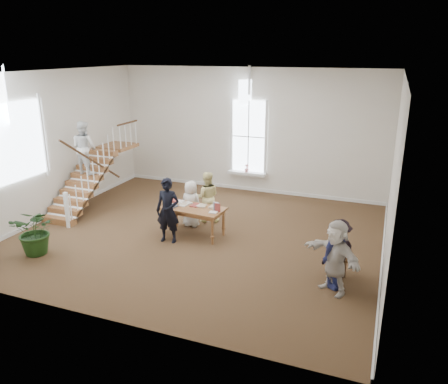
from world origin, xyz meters
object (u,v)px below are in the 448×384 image
at_px(woman_cluster_a, 335,255).
at_px(library_table, 193,210).
at_px(floor_plant, 36,231).
at_px(side_chair, 338,254).
at_px(police_officer, 168,211).
at_px(elderly_woman, 191,204).
at_px(woman_cluster_c, 335,257).
at_px(person_yellow, 207,197).
at_px(woman_cluster_b, 339,249).

bearing_deg(woman_cluster_a, library_table, 92.11).
bearing_deg(floor_plant, side_chair, 13.32).
bearing_deg(police_officer, elderly_woman, 78.79).
distance_m(woman_cluster_a, floor_plant, 7.46).
relative_size(woman_cluster_c, side_chair, 1.86).
distance_m(library_table, side_chair, 4.24).
bearing_deg(woman_cluster_c, woman_cluster_a, 131.35).
height_order(person_yellow, woman_cluster_b, person_yellow).
relative_size(library_table, police_officer, 1.02).
relative_size(person_yellow, woman_cluster_b, 1.10).
height_order(elderly_woman, woman_cluster_c, woman_cluster_c).
xyz_separation_m(library_table, person_yellow, (-0.03, 1.09, 0.04)).
bearing_deg(side_chair, person_yellow, 143.42).
distance_m(police_officer, side_chair, 4.60).
bearing_deg(person_yellow, woman_cluster_b, 130.20).
distance_m(woman_cluster_a, woman_cluster_b, 0.45).
bearing_deg(person_yellow, elderly_woman, 36.52).
height_order(elderly_woman, person_yellow, person_yellow).
height_order(woman_cluster_b, side_chair, woman_cluster_b).
height_order(elderly_woman, woman_cluster_b, woman_cluster_b).
relative_size(elderly_woman, side_chair, 1.57).
bearing_deg(library_table, floor_plant, -136.55).
distance_m(woman_cluster_c, floor_plant, 7.45).
xyz_separation_m(elderly_woman, woman_cluster_a, (4.48, -2.12, 0.08)).
height_order(library_table, person_yellow, person_yellow).
bearing_deg(police_officer, woman_cluster_a, -17.33).
distance_m(woman_cluster_a, side_chair, 0.77).
relative_size(police_officer, side_chair, 2.03).
height_order(library_table, side_chair, side_chair).
bearing_deg(floor_plant, woman_cluster_c, 6.46).
height_order(library_table, floor_plant, floor_plant).
bearing_deg(woman_cluster_c, police_officer, -156.83).
relative_size(person_yellow, woman_cluster_a, 1.01).
height_order(police_officer, person_yellow, police_officer).
height_order(person_yellow, woman_cluster_c, woman_cluster_c).
bearing_deg(library_table, elderly_woman, 124.13).
relative_size(police_officer, woman_cluster_c, 1.09).
relative_size(police_officer, elderly_woman, 1.29).
bearing_deg(police_officer, library_table, 50.33).
distance_m(police_officer, elderly_woman, 1.27).
height_order(woman_cluster_c, floor_plant, woman_cluster_c).
distance_m(elderly_woman, person_yellow, 0.59).
height_order(woman_cluster_c, side_chair, woman_cluster_c).
relative_size(floor_plant, side_chair, 1.42).
bearing_deg(elderly_woman, person_yellow, -115.09).
bearing_deg(elderly_woman, woman_cluster_b, 165.55).
relative_size(woman_cluster_b, floor_plant, 1.13).
xyz_separation_m(woman_cluster_c, side_chair, (-0.02, 0.91, -0.34)).
height_order(woman_cluster_a, woman_cluster_b, woman_cluster_a).
bearing_deg(woman_cluster_c, elderly_woman, -171.02).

